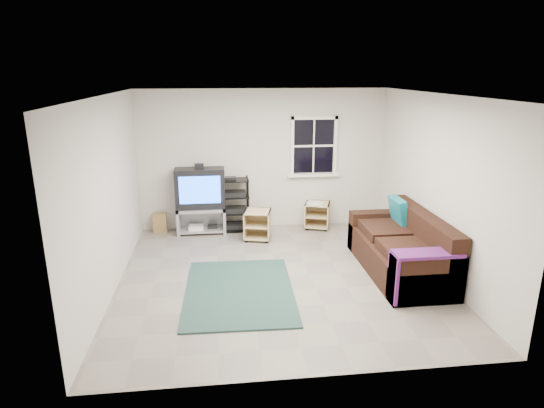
{
  "coord_description": "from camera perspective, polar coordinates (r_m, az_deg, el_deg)",
  "views": [
    {
      "loc": [
        -0.82,
        -6.04,
        2.91
      ],
      "look_at": [
        -0.06,
        0.4,
        1.0
      ],
      "focal_mm": 30.0,
      "sensor_mm": 36.0,
      "label": 1
    }
  ],
  "objects": [
    {
      "name": "av_rack",
      "position": [
        8.5,
        -4.63,
        -0.46
      ],
      "size": [
        0.51,
        0.37,
        1.03
      ],
      "color": "black",
      "rests_on": "ground"
    },
    {
      "name": "room",
      "position": [
        8.61,
        5.24,
        6.79
      ],
      "size": [
        4.6,
        4.62,
        4.6
      ],
      "color": "gray",
      "rests_on": "ground"
    },
    {
      "name": "side_table_left",
      "position": [
        8.12,
        -1.78,
        -2.45
      ],
      "size": [
        0.54,
        0.54,
        0.53
      ],
      "rotation": [
        0.0,
        0.0,
        -0.22
      ],
      "color": "tan",
      "rests_on": "ground"
    },
    {
      "name": "tv_unit",
      "position": [
        8.39,
        -8.96,
        1.09
      ],
      "size": [
        0.89,
        0.44,
        1.31
      ],
      "color": "#9A99A1",
      "rests_on": "ground"
    },
    {
      "name": "paper_bag",
      "position": [
        8.73,
        -13.88,
        -2.29
      ],
      "size": [
        0.26,
        0.17,
        0.36
      ],
      "primitive_type": "cube",
      "rotation": [
        0.0,
        0.0,
        0.04
      ],
      "color": "#9E7A46",
      "rests_on": "ground"
    },
    {
      "name": "side_table_right",
      "position": [
        8.73,
        5.7,
        -1.13
      ],
      "size": [
        0.57,
        0.57,
        0.52
      ],
      "rotation": [
        0.0,
        0.0,
        -0.32
      ],
      "color": "tan",
      "rests_on": "ground"
    },
    {
      "name": "shag_rug",
      "position": [
        6.34,
        -4.11,
        -10.83
      ],
      "size": [
        1.51,
        2.05,
        0.02
      ],
      "primitive_type": "cube",
      "rotation": [
        0.0,
        0.0,
        -0.03
      ],
      "color": "black",
      "rests_on": "ground"
    },
    {
      "name": "sofa",
      "position": [
        7.05,
        16.01,
        -5.56
      ],
      "size": [
        0.95,
        2.15,
        0.98
      ],
      "color": "black",
      "rests_on": "ground"
    }
  ]
}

